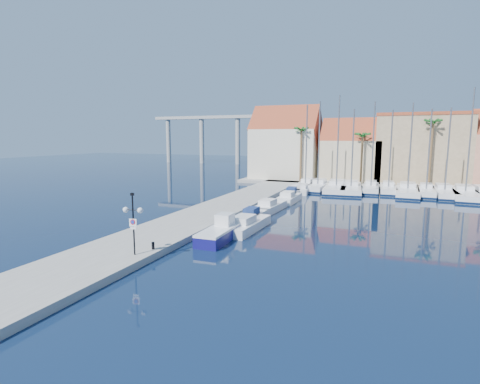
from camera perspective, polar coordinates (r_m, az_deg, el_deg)
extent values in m
plane|color=black|center=(24.73, 1.08, -10.92)|extent=(260.00, 260.00, 0.00)
cube|color=gray|center=(40.11, -4.13, -3.02)|extent=(6.00, 77.00, 0.50)
cube|color=gray|center=(70.31, 23.09, 1.26)|extent=(54.00, 16.00, 0.50)
cylinder|color=black|center=(25.37, -15.93, -4.72)|extent=(0.10, 0.10, 4.13)
cylinder|color=black|center=(25.31, -16.53, -2.62)|extent=(0.52, 0.13, 0.05)
cylinder|color=black|center=(25.06, -15.50, -2.69)|extent=(0.52, 0.13, 0.05)
sphere|color=white|center=(25.44, -17.03, -2.59)|extent=(0.37, 0.37, 0.37)
sphere|color=white|center=(24.94, -14.97, -2.72)|extent=(0.37, 0.37, 0.37)
cube|color=black|center=(25.01, -16.11, -0.33)|extent=(0.24, 0.16, 0.17)
cube|color=white|center=(25.30, -16.01, -4.52)|extent=(0.52, 0.11, 0.52)
cylinder|color=red|center=(25.27, -16.04, -4.42)|extent=(0.35, 0.07, 0.35)
cylinder|color=#1933A5|center=(25.26, -16.05, -4.42)|extent=(0.25, 0.05, 0.25)
cube|color=white|center=(25.38, -15.97, -5.32)|extent=(0.41, 0.09, 0.14)
cylinder|color=black|center=(26.72, -13.11, -7.97)|extent=(0.20, 0.20, 0.51)
cube|color=navy|center=(29.98, -3.14, -6.62)|extent=(1.99, 5.64, 0.84)
cube|color=white|center=(29.85, -3.15, -5.66)|extent=(1.99, 5.64, 0.19)
cube|color=white|center=(30.73, -2.32, -4.26)|extent=(1.25, 1.52, 1.03)
cube|color=white|center=(33.26, 0.99, -5.13)|extent=(2.46, 6.93, 0.80)
cube|color=white|center=(32.49, 0.52, -4.18)|extent=(1.63, 2.46, 0.60)
cube|color=white|center=(36.85, 2.02, -3.79)|extent=(1.70, 5.07, 0.80)
cube|color=navy|center=(36.25, 1.74, -2.86)|extent=(1.16, 1.78, 0.60)
cube|color=white|center=(41.75, 4.55, -2.36)|extent=(2.42, 6.38, 0.80)
cube|color=white|center=(41.05, 4.24, -1.55)|extent=(1.55, 2.28, 0.60)
cube|color=white|center=(47.81, 7.45, -1.03)|extent=(2.03, 6.21, 0.80)
cube|color=white|center=(47.11, 7.27, -0.30)|extent=(1.40, 2.18, 0.60)
cube|color=white|center=(51.96, 7.94, -0.28)|extent=(2.10, 5.33, 0.80)
cube|color=navy|center=(51.35, 7.87, 0.41)|extent=(1.32, 1.92, 0.60)
cube|color=white|center=(56.03, 9.49, 0.32)|extent=(2.45, 6.34, 0.80)
cube|color=white|center=(55.33, 9.41, 0.95)|extent=(1.55, 2.27, 0.60)
cube|color=white|center=(60.01, 10.04, 0.93)|extent=(2.82, 8.62, 1.00)
cube|color=#0B1A39|center=(60.05, 10.03, 0.63)|extent=(2.89, 8.69, 0.28)
cube|color=white|center=(60.72, 10.28, 1.77)|extent=(1.73, 2.65, 0.60)
cylinder|color=slate|center=(59.12, 10.09, 7.14)|extent=(0.20, 0.20, 11.98)
cube|color=white|center=(59.31, 11.85, 0.80)|extent=(2.73, 9.27, 1.00)
cube|color=#0B1A39|center=(59.35, 11.84, 0.49)|extent=(2.79, 9.34, 0.28)
cube|color=white|center=(60.11, 12.06, 1.66)|extent=(1.77, 2.82, 0.60)
cylinder|color=slate|center=(58.37, 11.95, 7.28)|extent=(0.20, 0.20, 12.41)
cube|color=white|center=(58.40, 14.50, 0.59)|extent=(3.60, 11.68, 1.00)
cube|color=#0B1A39|center=(58.45, 14.49, 0.28)|extent=(3.66, 11.74, 0.28)
cube|color=white|center=(59.45, 14.61, 1.50)|extent=(2.28, 3.57, 0.60)
cylinder|color=slate|center=(57.32, 14.71, 7.52)|extent=(0.20, 0.20, 13.11)
cube|color=white|center=(58.00, 16.55, 0.45)|extent=(3.73, 11.06, 1.00)
cube|color=#0B1A39|center=(58.04, 16.54, 0.14)|extent=(3.79, 11.13, 0.28)
cube|color=white|center=(58.98, 16.59, 1.36)|extent=(2.24, 3.41, 0.60)
cylinder|color=slate|center=(56.97, 16.80, 6.42)|extent=(0.20, 0.20, 11.11)
cube|color=white|center=(59.27, 19.31, 0.49)|extent=(2.37, 8.29, 1.00)
cube|color=#0B1A39|center=(59.31, 19.29, 0.19)|extent=(2.43, 8.35, 0.28)
cube|color=white|center=(59.99, 19.36, 1.35)|extent=(1.57, 2.51, 0.60)
cylinder|color=slate|center=(58.37, 19.62, 6.88)|extent=(0.20, 0.20, 12.21)
cube|color=white|center=(59.31, 21.66, 0.38)|extent=(2.45, 8.45, 1.00)
cube|color=#0B1A39|center=(59.35, 21.64, 0.07)|extent=(2.51, 8.51, 0.28)
cube|color=white|center=(60.05, 21.68, 1.24)|extent=(1.61, 2.56, 0.60)
cylinder|color=slate|center=(58.42, 21.99, 6.14)|extent=(0.20, 0.20, 10.97)
cube|color=white|center=(58.48, 24.17, 0.13)|extent=(3.27, 11.37, 1.00)
cube|color=#0B1A39|center=(58.52, 24.15, -0.18)|extent=(3.33, 11.44, 0.28)
cube|color=white|center=(59.50, 24.21, 1.03)|extent=(2.16, 3.45, 0.60)
cylinder|color=slate|center=(57.42, 24.56, 6.39)|extent=(0.20, 0.20, 11.81)
cube|color=white|center=(58.86, 26.47, 0.03)|extent=(2.53, 8.49, 1.00)
cube|color=#0B1A39|center=(58.90, 26.45, -0.28)|extent=(2.59, 8.55, 0.28)
cube|color=white|center=(59.59, 26.49, 0.90)|extent=(1.63, 2.58, 0.60)
cylinder|color=slate|center=(57.96, 26.87, 5.83)|extent=(0.20, 0.20, 10.97)
cube|color=white|center=(59.16, 28.65, -0.08)|extent=(2.81, 9.89, 1.00)
cube|color=#0B1A39|center=(59.20, 28.63, -0.39)|extent=(2.87, 9.95, 0.28)
cube|color=white|center=(60.03, 28.57, 0.80)|extent=(1.86, 2.99, 0.60)
cylinder|color=slate|center=(58.20, 29.14, 5.73)|extent=(0.20, 0.20, 11.06)
cube|color=white|center=(58.94, 31.05, -0.29)|extent=(3.82, 11.90, 1.00)
cube|color=#0B1A39|center=(58.98, 31.02, -0.59)|extent=(3.88, 11.96, 0.28)
cube|color=white|center=(60.00, 31.00, 0.62)|extent=(2.36, 3.65, 0.60)
cylinder|color=slate|center=(57.85, 31.65, 6.73)|extent=(0.20, 0.20, 13.47)
cube|color=beige|center=(71.28, 6.98, 5.80)|extent=(12.00, 9.00, 9.00)
cube|color=maroon|center=(71.22, 7.05, 9.42)|extent=(12.30, 9.00, 9.00)
cube|color=tan|center=(69.24, 16.64, 4.61)|extent=(10.00, 8.00, 7.00)
cube|color=maroon|center=(69.12, 16.76, 7.50)|extent=(10.30, 8.00, 8.00)
cube|color=#98805E|center=(70.03, 25.82, 5.80)|extent=(14.00, 10.00, 11.00)
cube|color=maroon|center=(70.09, 26.13, 10.49)|extent=(14.20, 10.20, 0.50)
cylinder|color=brown|center=(65.48, 9.25, 5.52)|extent=(0.36, 0.36, 9.00)
sphere|color=#19571D|center=(65.41, 9.34, 9.33)|extent=(2.60, 2.60, 2.60)
cylinder|color=brown|center=(64.08, 18.03, 4.71)|extent=(0.36, 0.36, 8.00)
sphere|color=#19571D|center=(63.97, 18.19, 8.15)|extent=(2.60, 2.60, 2.60)
cylinder|color=brown|center=(64.15, 27.04, 5.11)|extent=(0.36, 0.36, 10.00)
sphere|color=#19571D|center=(64.13, 27.34, 9.43)|extent=(2.60, 2.60, 2.60)
cube|color=#9E9E99|center=(113.81, -2.25, 11.35)|extent=(48.00, 2.20, 0.90)
cylinder|color=#9E9E99|center=(123.17, -10.84, 7.73)|extent=(1.40, 1.40, 14.00)
cylinder|color=#9E9E99|center=(117.15, -5.84, 7.80)|extent=(1.40, 1.40, 14.00)
cylinder|color=#9E9E99|center=(112.10, -0.34, 7.82)|extent=(1.40, 1.40, 14.00)
cylinder|color=#9E9E99|center=(108.15, 5.61, 7.76)|extent=(1.40, 1.40, 14.00)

